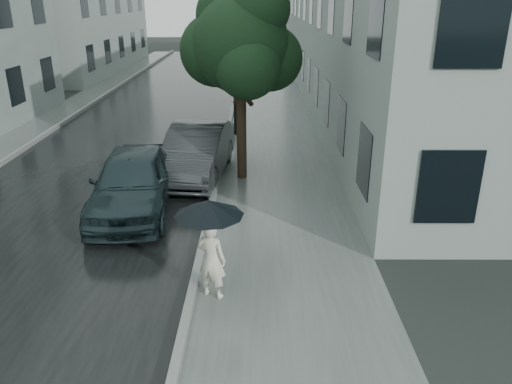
{
  "coord_description": "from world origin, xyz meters",
  "views": [
    {
      "loc": [
        -0.4,
        -7.52,
        5.05
      ],
      "look_at": [
        -0.43,
        1.97,
        1.3
      ],
      "focal_mm": 35.0,
      "sensor_mm": 36.0,
      "label": 1
    }
  ],
  "objects_px": {
    "street_tree": "(241,43)",
    "car_far": "(197,151)",
    "car_near": "(133,181)",
    "pedestrian": "(212,260)",
    "lamp_post": "(230,53)"
  },
  "relations": [
    {
      "from": "pedestrian",
      "to": "street_tree",
      "type": "xyz_separation_m",
      "value": [
        0.34,
        6.42,
        3.11
      ]
    },
    {
      "from": "street_tree",
      "to": "car_near",
      "type": "xyz_separation_m",
      "value": [
        -2.62,
        -2.58,
        -3.07
      ]
    },
    {
      "from": "street_tree",
      "to": "car_far",
      "type": "distance_m",
      "value": 3.37
    },
    {
      "from": "pedestrian",
      "to": "street_tree",
      "type": "height_order",
      "value": "street_tree"
    },
    {
      "from": "lamp_post",
      "to": "car_far",
      "type": "relative_size",
      "value": 1.18
    },
    {
      "from": "car_near",
      "to": "car_far",
      "type": "bearing_deg",
      "value": 60.21
    },
    {
      "from": "lamp_post",
      "to": "car_near",
      "type": "bearing_deg",
      "value": -120.39
    },
    {
      "from": "car_far",
      "to": "car_near",
      "type": "bearing_deg",
      "value": -109.99
    },
    {
      "from": "street_tree",
      "to": "car_far",
      "type": "relative_size",
      "value": 1.21
    },
    {
      "from": "car_near",
      "to": "lamp_post",
      "type": "bearing_deg",
      "value": 70.35
    },
    {
      "from": "car_near",
      "to": "car_far",
      "type": "relative_size",
      "value": 1.0
    },
    {
      "from": "pedestrian",
      "to": "car_far",
      "type": "bearing_deg",
      "value": -58.46
    },
    {
      "from": "street_tree",
      "to": "car_near",
      "type": "height_order",
      "value": "street_tree"
    },
    {
      "from": "pedestrian",
      "to": "street_tree",
      "type": "bearing_deg",
      "value": -70.27
    },
    {
      "from": "car_near",
      "to": "pedestrian",
      "type": "bearing_deg",
      "value": -63.36
    }
  ]
}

